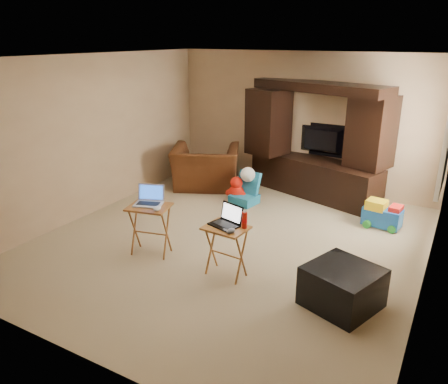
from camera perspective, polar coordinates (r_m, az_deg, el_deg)
The scene contains 21 objects.
floor at distance 6.23m, azimuth 0.91°, elevation -6.40°, with size 5.50×5.50×0.00m, color #CBB58C.
ceiling at distance 5.60m, azimuth 1.05°, elevation 17.23°, with size 5.50×5.50×0.00m, color silver.
wall_back at distance 8.26m, azimuth 10.22°, elevation 8.99°, with size 5.00×5.00×0.00m, color tan.
wall_front at distance 3.74m, azimuth -19.59°, elevation -4.98°, with size 5.00×5.00×0.00m, color tan.
wall_left at distance 7.29m, azimuth -16.73°, elevation 7.06°, with size 5.50×5.50×0.00m, color tan.
wall_right at distance 5.15m, azimuth 26.26°, elevation 0.77°, with size 5.50×5.50×0.00m, color tan.
window_frame at distance 6.61m, azimuth 27.15°, elevation 5.83°, with size 0.06×1.14×1.34m, color white.
entertainment_center at distance 7.87m, azimuth 11.93°, elevation 6.55°, with size 2.46×0.62×2.01m, color black.
television at distance 8.11m, azimuth 12.44°, elevation 6.59°, with size 1.02×0.13×0.59m, color black.
recliner at distance 8.28m, azimuth -2.41°, elevation 3.22°, with size 1.22×1.06×0.79m, color #4E2410.
child_rocker at distance 7.49m, azimuth 2.67°, elevation 0.46°, with size 0.41×0.47×0.55m, color #19688C, non-canonical shape.
plush_toy at distance 7.63m, azimuth 1.63°, elevation 0.42°, with size 0.40×0.33×0.45m, color red, non-canonical shape.
push_toy at distance 7.01m, azimuth 19.99°, elevation -2.70°, with size 0.56×0.40×0.42m, color #1659B4, non-canonical shape.
ottoman at distance 4.92m, azimuth 15.19°, elevation -11.87°, with size 0.69×0.69×0.44m, color black.
tray_table_left at distance 5.84m, azimuth -9.60°, elevation -4.91°, with size 0.52×0.42×0.68m, color #A36827.
tray_table_right at distance 5.25m, azimuth 0.26°, elevation -7.76°, with size 0.49×0.39×0.64m, color #A36327.
laptop_left at distance 5.70m, azimuth -9.91°, elevation -0.54°, with size 0.35×0.29×0.24m, color #AFAFB4.
laptop_right at distance 5.10m, azimuth -0.02°, elevation -3.19°, with size 0.33×0.28×0.24m, color black.
mouse_left at distance 5.53m, azimuth -8.72°, elevation -2.14°, with size 0.09×0.14×0.06m, color silver.
mouse_right at distance 4.95m, azimuth 0.91°, elevation -5.11°, with size 0.08×0.13×0.05m, color #3D3E42.
water_bottle at distance 5.05m, azimuth 2.70°, elevation -3.70°, with size 0.06×0.06×0.20m, color #B3170B.
Camera 1 is at (2.66, -4.92, 2.74)m, focal length 35.00 mm.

